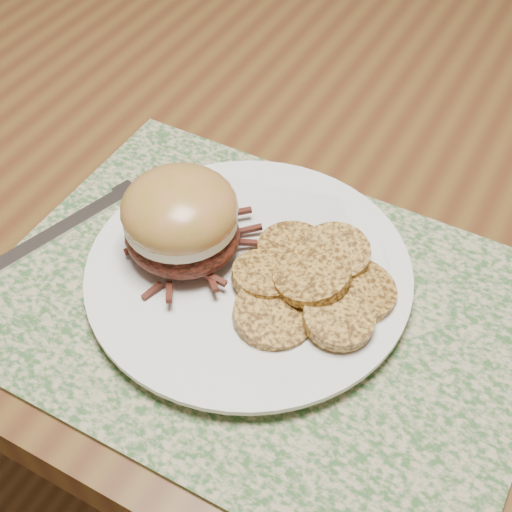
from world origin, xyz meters
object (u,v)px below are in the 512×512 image
at_px(pork_sandwich, 181,219).
at_px(fork, 86,215).
at_px(dining_table, 417,212).
at_px(dinner_plate, 249,273).

height_order(pork_sandwich, fork, pork_sandwich).
bearing_deg(fork, dining_table, 61.48).
xyz_separation_m(dining_table, fork, (-0.25, -0.24, 0.09)).
relative_size(dinner_plate, pork_sandwich, 2.12).
height_order(dining_table, dinner_plate, dinner_plate).
distance_m(dining_table, fork, 0.36).
relative_size(pork_sandwich, fork, 0.67).
distance_m(pork_sandwich, fork, 0.12).
bearing_deg(dinner_plate, fork, -177.97).
height_order(dining_table, pork_sandwich, pork_sandwich).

